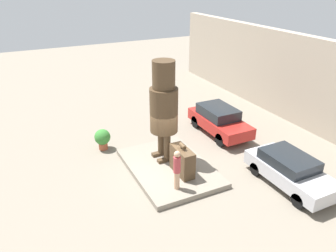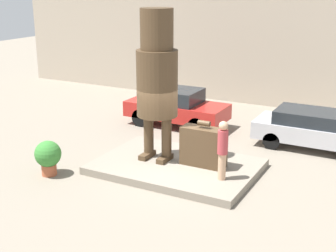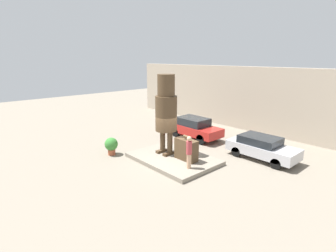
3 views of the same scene
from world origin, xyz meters
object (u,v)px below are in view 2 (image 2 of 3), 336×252
Objects in this scene: giant_suitcase at (203,146)px; parked_car_red at (176,106)px; parked_car_silver at (312,128)px; planter_pot at (48,156)px; statue_figure at (157,74)px; tourist at (223,148)px.

parked_car_red is at bearing 127.16° from giant_suitcase.
giant_suitcase is at bearing -122.84° from parked_car_silver.
parked_car_red is 1.02× the size of parked_car_silver.
giant_suitcase is 4.71m from planter_pot.
giant_suitcase is 1.32× the size of planter_pot.
parked_car_red reaches higher than planter_pot.
giant_suitcase reaches higher than parked_car_red.
parked_car_red is at bearing 80.42° from planter_pot.
statue_figure is at bearing -135.24° from parked_car_silver.
statue_figure is at bearing -174.67° from giant_suitcase.
giant_suitcase is at bearing 141.00° from tourist.
tourist is 6.08m from parked_car_red.
giant_suitcase is at bearing 30.62° from planter_pot.
parked_car_silver is 9.00m from planter_pot.
tourist reaches higher than giant_suitcase.
tourist is 5.26m from planter_pot.
parked_car_silver is at bearing 57.16° from giant_suitcase.
parked_car_red is 5.45m from parked_car_silver.
giant_suitcase is 0.36× the size of parked_car_silver.
statue_figure is 6.05m from parked_car_silver.
planter_pot is (-4.05, -2.40, -0.22)m from giant_suitcase.
giant_suitcase is at bearing 5.33° from statue_figure.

